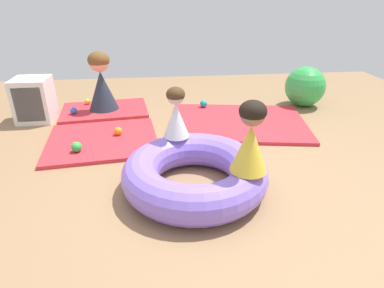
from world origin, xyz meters
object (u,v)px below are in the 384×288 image
Objects in this scene: adult_seated at (101,82)px; exercise_ball_large at (305,87)px; play_ball_orange at (118,131)px; storage_cube at (33,100)px; child_in_white at (176,113)px; play_ball_teal at (204,104)px; play_ball_yellow at (88,101)px; play_ball_green at (77,147)px; child_in_yellow at (251,138)px; inflatable_cushion at (195,173)px; play_ball_blue at (73,111)px.

adult_seated is 1.38× the size of exercise_ball_large.
storage_cube is (-1.12, 0.69, 0.19)m from play_ball_orange.
play_ball_teal is at bearing -122.89° from child_in_white.
play_ball_yellow is (-0.27, 0.24, -0.35)m from adult_seated.
play_ball_orange is 2.79m from exercise_ball_large.
child_in_white is at bearing -58.44° from play_ball_yellow.
exercise_ball_large is 1.03× the size of storage_cube.
child_in_white is 1.73m from play_ball_teal.
exercise_ball_large is at bearing 22.98° from play_ball_green.
play_ball_yellow is 0.79m from storage_cube.
play_ball_yellow is 1.32m from play_ball_orange.
play_ball_teal is (1.41, -0.09, -0.34)m from adult_seated.
play_ball_orange is (-1.13, 1.43, -0.50)m from child_in_yellow.
play_ball_teal is at bearing -11.16° from play_ball_yellow.
exercise_ball_large is (2.64, 0.89, 0.20)m from play_ball_orange.
inflatable_cushion is 12.92× the size of play_ball_orange.
child_in_yellow is 0.86m from child_in_white.
play_ball_orange is (-0.75, 1.17, -0.07)m from inflatable_cushion.
inflatable_cushion is 2.64m from storage_cube.
play_ball_yellow is (-1.69, 0.33, -0.01)m from play_ball_teal.
inflatable_cushion is at bearing -54.09° from play_ball_blue.
play_ball_blue is (-1.30, 1.52, -0.46)m from child_in_white.
play_ball_orange is at bearing -64.45° from child_in_white.
child_in_yellow reaches higher than play_ball_teal.
child_in_yellow is 1.17× the size of child_in_white.
play_ball_blue is (-0.12, -0.41, 0.01)m from play_ball_yellow.
child_in_yellow is 5.38× the size of play_ball_teal.
play_ball_teal is (0.50, 1.60, -0.45)m from child_in_white.
child_in_yellow is 0.70× the size of adult_seated.
storage_cube is (-1.75, 1.42, -0.27)m from child_in_white.
play_ball_yellow is (-1.18, 1.93, -0.46)m from child_in_white.
inflatable_cushion is 2.38m from adult_seated.
storage_cube is (-0.57, -0.51, 0.20)m from play_ball_yellow.
child_in_yellow is 5.82× the size of play_ball_blue.
play_ball_teal is at bearing 37.47° from play_ball_orange.
adult_seated is 1.43× the size of storage_cube.
child_in_yellow is at bearing -90.03° from play_ball_teal.
play_ball_green is at bearing -140.32° from play_ball_teal.
child_in_yellow is at bearing -34.35° from inflatable_cushion.
play_ball_yellow is (-1.68, 2.63, -0.50)m from child_in_yellow.
play_ball_blue is (-1.42, 1.96, -0.07)m from inflatable_cushion.
play_ball_yellow is (-1.30, 2.37, -0.08)m from inflatable_cushion.
play_ball_yellow is 0.14× the size of exercise_ball_large.
child_in_yellow reaches higher than play_ball_yellow.
exercise_ball_large is (1.50, 2.32, -0.30)m from child_in_yellow.
storage_cube reaches higher than play_ball_yellow.
adult_seated reaches higher than play_ball_orange.
play_ball_orange is at bearing 45.38° from play_ball_green.
exercise_ball_large reaches higher than inflatable_cushion.
storage_cube is (-3.75, -0.20, -0.01)m from exercise_ball_large.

